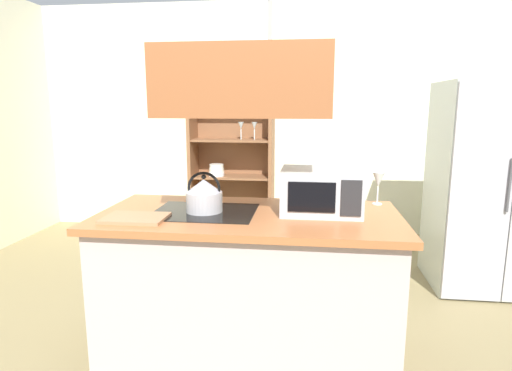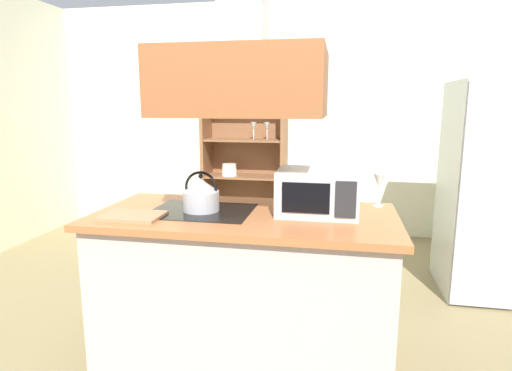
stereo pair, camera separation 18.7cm
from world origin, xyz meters
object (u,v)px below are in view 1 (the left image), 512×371
object	(u,v)px
refrigerator	(492,187)
cutting_board	(135,218)
dish_cabinet	(232,170)
kettle	(204,195)
microwave	(321,191)
wine_glass_on_counter	(378,181)

from	to	relation	value
refrigerator	cutting_board	size ratio (longest dim) A/B	5.04
dish_cabinet	cutting_board	bearing A→B (deg)	-90.80
refrigerator	cutting_board	bearing A→B (deg)	-148.58
kettle	microwave	distance (m)	0.69
refrigerator	kettle	bearing A→B (deg)	-148.75
dish_cabinet	wine_glass_on_counter	xyz separation A→B (m)	(1.34, -2.21, 0.29)
kettle	wine_glass_on_counter	bearing A→B (deg)	17.71
refrigerator	dish_cabinet	distance (m)	2.72
refrigerator	kettle	distance (m)	2.48
refrigerator	kettle	xyz separation A→B (m)	(-2.11, -1.28, 0.14)
cutting_board	wine_glass_on_counter	world-z (taller)	wine_glass_on_counter
dish_cabinet	cutting_board	size ratio (longest dim) A/B	5.06
kettle	cutting_board	size ratio (longest dim) A/B	0.70
kettle	microwave	size ratio (longest dim) A/B	0.52
dish_cabinet	cutting_board	distance (m)	2.76
cutting_board	microwave	world-z (taller)	microwave
refrigerator	dish_cabinet	size ratio (longest dim) A/B	0.99
dish_cabinet	kettle	bearing A→B (deg)	-83.29
cutting_board	kettle	bearing A→B (deg)	32.44
dish_cabinet	microwave	world-z (taller)	dish_cabinet
dish_cabinet	kettle	size ratio (longest dim) A/B	7.21
refrigerator	wine_glass_on_counter	bearing A→B (deg)	-138.39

